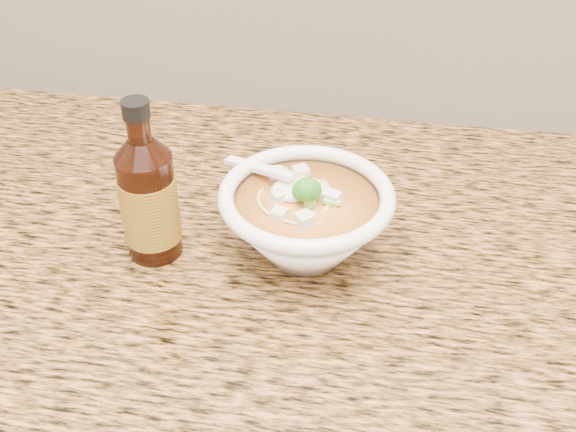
# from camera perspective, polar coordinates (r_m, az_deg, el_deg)

# --- Properties ---
(counter_slab) EXTENTS (4.00, 0.68, 0.04)m
(counter_slab) POSITION_cam_1_polar(r_m,az_deg,el_deg) (0.82, 6.00, -4.08)
(counter_slab) COLOR #A96A3E
(counter_slab) RESTS_ON cabinet
(soup_bowl) EXTENTS (0.20, 0.19, 0.10)m
(soup_bowl) POSITION_cam_1_polar(r_m,az_deg,el_deg) (0.78, 1.45, -0.38)
(soup_bowl) COLOR white
(soup_bowl) RESTS_ON counter_slab
(hot_sauce_bottle) EXTENTS (0.08, 0.08, 0.19)m
(hot_sauce_bottle) POSITION_cam_1_polar(r_m,az_deg,el_deg) (0.78, -10.95, 1.32)
(hot_sauce_bottle) COLOR #341207
(hot_sauce_bottle) RESTS_ON counter_slab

